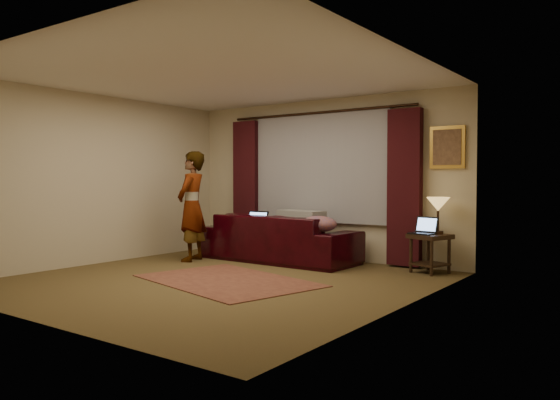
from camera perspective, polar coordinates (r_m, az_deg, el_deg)
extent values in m
cube|color=brown|center=(7.10, -6.40, -8.41)|extent=(5.00, 5.00, 0.01)
cube|color=silver|center=(7.10, -6.48, 12.74)|extent=(5.00, 5.00, 0.02)
cube|color=#C3B797|center=(8.99, 4.33, 2.17)|extent=(5.00, 0.02, 2.60)
cube|color=#C3B797|center=(5.39, -24.59, 2.06)|extent=(5.00, 0.02, 2.60)
cube|color=#C3B797|center=(8.85, -18.53, 2.07)|extent=(0.02, 5.00, 2.60)
cube|color=#C3B797|center=(5.61, 12.84, 2.19)|extent=(0.02, 5.00, 2.60)
cube|color=gray|center=(8.94, 4.13, 3.45)|extent=(2.50, 0.05, 1.80)
cube|color=black|center=(9.77, -3.54, 1.46)|extent=(0.50, 0.14, 2.30)
cube|color=black|center=(8.21, 12.90, 1.29)|extent=(0.50, 0.14, 2.30)
cylinder|color=black|center=(8.96, 3.98, 9.09)|extent=(0.04, 0.04, 3.40)
cube|color=gold|center=(8.08, 17.10, 5.29)|extent=(0.50, 0.04, 0.60)
imported|color=black|center=(8.66, -0.07, -3.03)|extent=(2.57, 1.16, 1.03)
cube|color=gray|center=(8.71, 2.19, 0.38)|extent=(0.87, 0.48, 0.10)
ellipsoid|color=#7C4D5A|center=(8.02, 4.07, -2.58)|extent=(0.63, 0.52, 0.24)
cube|color=brown|center=(7.05, -5.53, -8.38)|extent=(2.57, 2.02, 0.01)
cube|color=black|center=(7.85, 15.39, -5.42)|extent=(0.60, 0.60, 0.54)
imported|color=gray|center=(8.78, -9.21, -0.64)|extent=(0.65, 0.65, 1.74)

